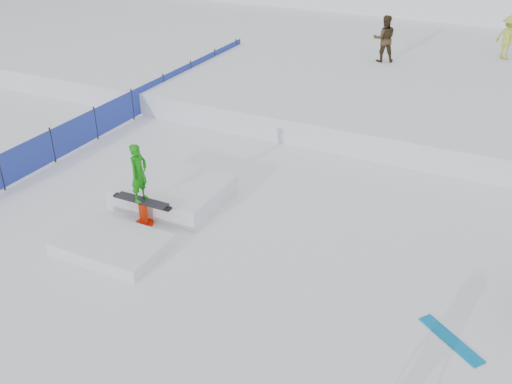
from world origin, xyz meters
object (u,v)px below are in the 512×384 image
at_px(walker_olive, 384,39).
at_px(walker_ygreen, 508,38).
at_px(safety_fence, 132,104).
at_px(jib_rail_feature, 157,203).

distance_m(walker_olive, walker_ygreen, 5.13).
xyz_separation_m(safety_fence, walker_ygreen, (10.93, 10.66, 1.12)).
bearing_deg(walker_ygreen, walker_olive, 62.00).
distance_m(safety_fence, walker_olive, 10.43).
height_order(safety_fence, jib_rail_feature, jib_rail_feature).
xyz_separation_m(walker_ygreen, jib_rail_feature, (-6.52, -15.55, -1.37)).
distance_m(safety_fence, jib_rail_feature, 6.59).
bearing_deg(walker_ygreen, safety_fence, 76.00).
bearing_deg(walker_ygreen, jib_rail_feature, 98.97).
relative_size(safety_fence, walker_olive, 8.68).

